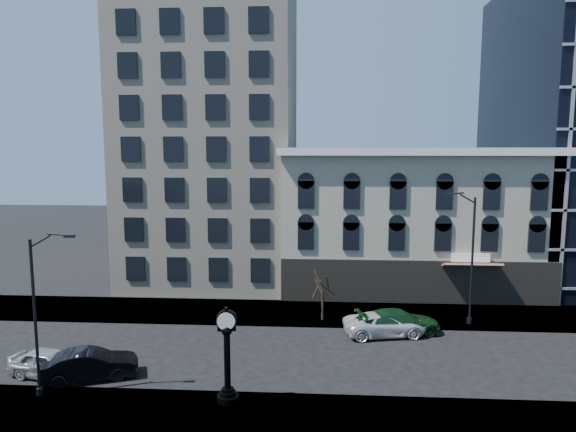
# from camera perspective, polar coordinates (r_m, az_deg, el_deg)

# --- Properties ---
(ground) EXTENTS (160.00, 160.00, 0.00)m
(ground) POSITION_cam_1_polar(r_m,az_deg,el_deg) (32.35, -4.12, -15.12)
(ground) COLOR black
(ground) RESTS_ON ground
(sidewalk_far) EXTENTS (160.00, 6.00, 0.12)m
(sidewalk_far) POSITION_cam_1_polar(r_m,az_deg,el_deg) (39.78, -2.56, -10.62)
(sidewalk_far) COLOR gray
(sidewalk_far) RESTS_ON ground
(sidewalk_near) EXTENTS (160.00, 6.00, 0.12)m
(sidewalk_near) POSITION_cam_1_polar(r_m,az_deg,el_deg) (25.22, -6.75, -21.94)
(sidewalk_near) COLOR gray
(sidewalk_near) RESTS_ON ground
(cream_tower) EXTENTS (15.90, 15.40, 42.50)m
(cream_tower) POSITION_cam_1_polar(r_m,az_deg,el_deg) (50.01, -8.54, 15.34)
(cream_tower) COLOR beige
(cream_tower) RESTS_ON ground
(victorian_row) EXTENTS (22.60, 11.19, 12.50)m
(victorian_row) POSITION_cam_1_polar(r_m,az_deg,el_deg) (46.60, 13.31, -0.64)
(victorian_row) COLOR #A49F87
(victorian_row) RESTS_ON ground
(street_clock) EXTENTS (1.09, 1.09, 4.79)m
(street_clock) POSITION_cam_1_polar(r_m,az_deg,el_deg) (26.06, -6.77, -15.47)
(street_clock) COLOR black
(street_clock) RESTS_ON sidewalk_near
(street_lamp_near) EXTENTS (2.18, 0.47, 8.43)m
(street_lamp_near) POSITION_cam_1_polar(r_m,az_deg,el_deg) (27.82, -25.41, -5.59)
(street_lamp_near) COLOR black
(street_lamp_near) RESTS_ON sidewalk_near
(street_lamp_far) EXTENTS (2.46, 0.38, 9.51)m
(street_lamp_far) POSITION_cam_1_polar(r_m,az_deg,el_deg) (37.51, 18.94, -0.77)
(street_lamp_far) COLOR black
(street_lamp_far) RESTS_ON sidewalk_far
(bare_tree_far) EXTENTS (2.25, 2.25, 3.87)m
(bare_tree_far) POSITION_cam_1_polar(r_m,az_deg,el_deg) (37.20, 3.88, -7.15)
(bare_tree_far) COLOR black
(bare_tree_far) RESTS_ON sidewalk_far
(car_near_a) EXTENTS (4.81, 2.67, 1.55)m
(car_near_a) POSITION_cam_1_polar(r_m,az_deg,el_deg) (31.97, -24.94, -14.61)
(car_near_a) COLOR #A5A8AD
(car_near_a) RESTS_ON ground
(car_near_b) EXTENTS (5.29, 3.39, 1.65)m
(car_near_b) POSITION_cam_1_polar(r_m,az_deg,el_deg) (30.82, -21.14, -15.15)
(car_near_b) COLOR black
(car_near_b) RESTS_ON ground
(car_far_a) EXTENTS (5.87, 3.53, 1.52)m
(car_far_a) POSITION_cam_1_polar(r_m,az_deg,el_deg) (35.71, 10.71, -11.71)
(car_far_a) COLOR silver
(car_far_a) RESTS_ON ground
(car_far_b) EXTENTS (6.07, 3.52, 1.65)m
(car_far_b) POSITION_cam_1_polar(r_m,az_deg,el_deg) (36.09, 12.20, -11.43)
(car_far_b) COLOR #143F1E
(car_far_b) RESTS_ON ground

